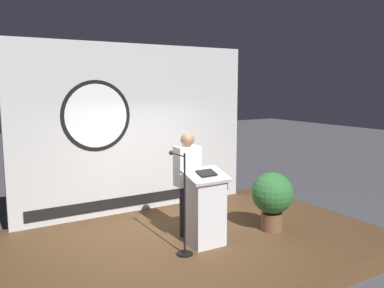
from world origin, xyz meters
name	(u,v)px	position (x,y,z in m)	size (l,w,h in m)	color
ground_plane	(186,257)	(0.00, 0.00, 0.00)	(40.00, 40.00, 0.00)	#4C4C51
stage_platform	(186,248)	(0.00, 0.00, 0.15)	(6.40, 4.00, 0.30)	brown
banner_display	(136,129)	(-0.03, 1.85, 1.90)	(4.76, 0.12, 3.22)	silver
podium	(206,209)	(0.15, -0.34, 0.87)	(0.64, 0.50, 1.19)	silver
speaker_person	(187,184)	(0.12, 0.14, 1.17)	(0.40, 0.26, 1.70)	black
microphone_stand	(183,218)	(-0.30, -0.44, 0.83)	(0.24, 0.55, 1.50)	black
potted_plant	(273,196)	(1.47, -0.39, 0.90)	(0.70, 0.70, 1.00)	brown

